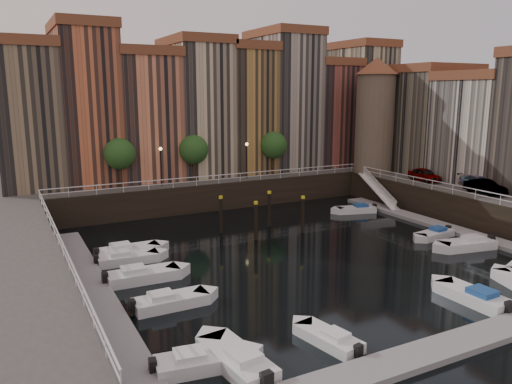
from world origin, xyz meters
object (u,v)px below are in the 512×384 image
gangway (378,189)px  boat_left_0 (200,362)px  car_b (485,188)px  car_c (480,184)px  corner_tower (375,114)px  car_a (425,176)px  boat_left_1 (169,301)px  mooring_pilings (262,215)px  boat_left_2 (141,276)px

gangway → boat_left_0: (-30.46, -22.87, -1.55)m
car_b → car_c: size_ratio=0.86×
corner_tower → car_c: size_ratio=2.85×
car_a → car_c: (1.29, -6.11, -0.02)m
corner_tower → boat_left_1: size_ratio=2.88×
corner_tower → mooring_pilings: bearing=-157.3°
car_a → mooring_pilings: bearing=-173.2°
boat_left_2 → corner_tower: bearing=26.4°
gangway → car_c: 10.89m
mooring_pilings → car_c: size_ratio=1.45×
boat_left_0 → car_c: car_c is taller
boat_left_0 → car_b: (33.96, 11.59, 3.33)m
car_a → gangway: bearing=140.7°
mooring_pilings → boat_left_1: (-12.67, -11.74, -1.28)m
car_c → corner_tower: bearing=106.9°
boat_left_1 → car_c: (34.41, 5.93, 3.33)m
mooring_pilings → boat_left_2: bearing=-152.6°
mooring_pilings → car_b: car_b is taller
corner_tower → car_a: bearing=-85.8°
corner_tower → car_b: (0.60, -15.78, -6.50)m
corner_tower → car_a: size_ratio=3.27×
boat_left_0 → car_c: size_ratio=0.99×
mooring_pilings → car_a: (20.46, 0.30, 2.07)m
corner_tower → car_b: size_ratio=3.30×
mooring_pilings → gangway: bearing=12.7°
mooring_pilings → boat_left_0: bearing=-125.3°
boat_left_2 → boat_left_0: bearing=-90.2°
corner_tower → boat_left_1: bearing=-148.3°
gangway → car_a: (3.49, -3.52, 1.80)m
corner_tower → gangway: corner_tower is taller
corner_tower → boat_left_0: 44.26m
boat_left_0 → boat_left_1: (0.82, 7.31, 0.01)m
car_a → car_b: (0.02, -7.76, -0.03)m
mooring_pilings → boat_left_1: 17.32m
boat_left_0 → car_b: size_ratio=1.15×
gangway → car_a: size_ratio=1.97×
boat_left_0 → car_a: car_a is taller
mooring_pilings → car_b: 21.89m
car_a → car_c: car_a is taller
gangway → car_a: bearing=-45.3°
corner_tower → gangway: size_ratio=1.66×
corner_tower → boat_left_1: (-32.54, -20.06, -9.82)m
car_b → car_c: 2.09m
gangway → boat_left_1: (-29.64, -15.56, -1.55)m
boat_left_0 → corner_tower: bearing=47.6°
boat_left_2 → car_c: 34.99m
boat_left_0 → boat_left_1: boat_left_1 is taller
boat_left_2 → gangway: bearing=21.2°
corner_tower → gangway: (-2.90, -4.50, -8.28)m
boat_left_1 → gangway: bearing=27.4°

